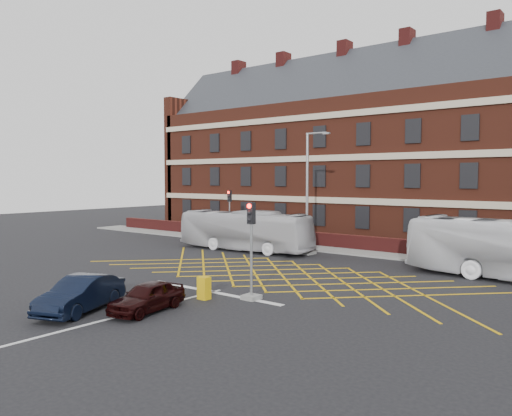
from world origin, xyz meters
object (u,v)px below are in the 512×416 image
Objects in this scene: car_navy at (81,294)px; utility_cabinet at (204,288)px; traffic_light_far at (230,220)px; bus_left at (245,231)px; car_maroon at (147,297)px; traffic_light_near at (251,260)px; direction_signs at (228,225)px; street_lamp at (308,213)px.

car_navy is 4.29× the size of utility_cabinet.
utility_cabinet is (12.81, -16.25, -1.27)m from traffic_light_far.
bus_left is 17.26m from car_maroon.
utility_cabinet is at bearing -142.83° from traffic_light_near.
car_navy is at bearing -118.70° from utility_cabinet.
traffic_light_near reaches higher than bus_left.
traffic_light_near is at bearing 55.56° from car_maroon.
car_maroon is 4.73m from traffic_light_near.
utility_cabinet is at bearing -51.75° from traffic_light_far.
car_navy reaches higher than car_maroon.
car_maroon is (7.72, -15.41, -0.88)m from bus_left.
traffic_light_near is 20.48m from direction_signs.
car_navy is (5.62, -17.03, -0.77)m from bus_left.
car_maroon is 22.84m from traffic_light_far.
car_navy is 23.20m from traffic_light_far.
street_lamp is at bearing 92.07° from car_maroon.
traffic_light_near is at bearing -46.02° from traffic_light_far.
car_maroon is at bearing -56.91° from traffic_light_far.
direction_signs is (-12.34, 18.72, 0.78)m from car_maroon.
bus_left is 17.95m from car_navy.
car_maroon is 2.89m from utility_cabinet.
traffic_light_near is 4.30× the size of utility_cabinet.
street_lamp is 8.51× the size of utility_cabinet.
bus_left is at bearing -163.41° from street_lamp.
car_maroon is at bearing -79.48° from street_lamp.
traffic_light_far is (-4.74, 3.70, 0.29)m from bus_left.
utility_cabinet is at bearing -76.00° from street_lamp.
car_navy is at bearing -86.86° from street_lamp.
car_maroon is at bearing -56.60° from direction_signs.
direction_signs is at bearing 50.80° from bus_left.
bus_left is 1.25× the size of street_lamp.
utility_cabinet is at bearing -51.31° from direction_signs.
street_lamp is (-5.12, 12.66, 1.11)m from traffic_light_near.
traffic_light_far reaches higher than bus_left.
car_maroon is 3.53× the size of utility_cabinet.
bus_left is 5.69m from direction_signs.
traffic_light_near is 1.00× the size of traffic_light_far.
traffic_light_near is 20.83m from traffic_light_far.
direction_signs is at bearing 94.94° from car_navy.
bus_left reaches higher than direction_signs.
direction_signs is at bearing 168.12° from street_lamp.
utility_cabinet is (3.47, -13.91, -2.37)m from street_lamp.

